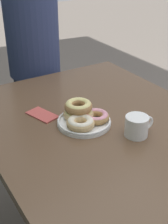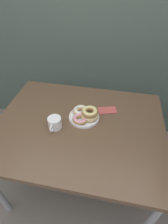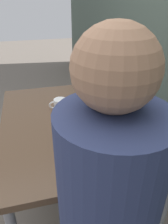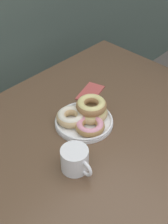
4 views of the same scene
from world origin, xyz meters
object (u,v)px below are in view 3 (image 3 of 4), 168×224
Objects in this scene: dining_table at (73,128)px; coffee_mug at (60,104)px; donut_plate at (84,116)px; napkin at (109,130)px.

coffee_mug is (-0.16, -0.06, 0.11)m from dining_table.
donut_plate is (0.03, 0.07, 0.11)m from dining_table.
napkin reaches higher than dining_table.
coffee_mug is 0.82× the size of napkin.
coffee_mug reaches higher than dining_table.
dining_table is 7.73× the size of napkin.
dining_table is 9.46× the size of coffee_mug.
coffee_mug is at bearing -158.05° from dining_table.
dining_table is 0.28m from napkin.
donut_plate reaches higher than coffee_mug.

